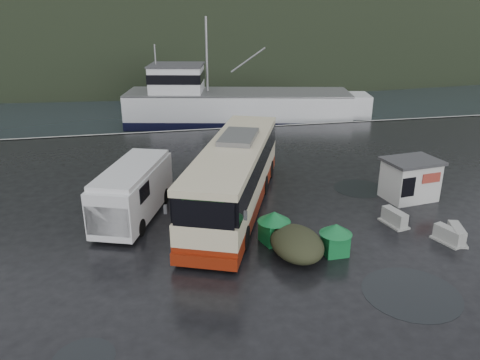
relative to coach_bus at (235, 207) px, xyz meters
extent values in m
plane|color=black|center=(-0.17, -2.90, 0.00)|extent=(160.00, 160.00, 0.00)
cube|color=black|center=(-0.17, 107.10, 0.00)|extent=(300.00, 180.00, 0.02)
cube|color=#999993|center=(-0.17, 17.10, 0.00)|extent=(160.00, 0.60, 1.50)
ellipsoid|color=black|center=(9.83, 247.10, 0.00)|extent=(780.00, 540.00, 570.00)
cylinder|color=black|center=(5.11, -9.38, 0.01)|extent=(3.77, 3.77, 0.01)
cylinder|color=black|center=(-6.92, -10.52, 0.01)|extent=(1.98, 1.98, 0.01)
cylinder|color=black|center=(7.92, 1.22, 0.01)|extent=(3.06, 3.06, 0.01)
camera|label=1|loc=(-4.46, -23.05, 10.49)|focal=35.00mm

